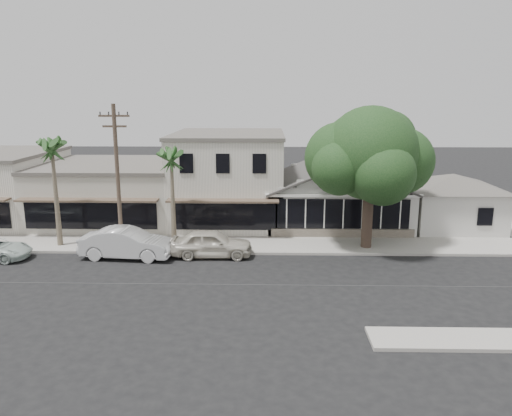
{
  "coord_description": "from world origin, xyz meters",
  "views": [
    {
      "loc": [
        -0.05,
        -23.99,
        9.48
      ],
      "look_at": [
        -0.76,
        6.0,
        2.67
      ],
      "focal_mm": 35.0,
      "sensor_mm": 36.0,
      "label": 1
    }
  ],
  "objects_px": {
    "utility_pole": "(118,176)",
    "car_1": "(127,243)",
    "car_0": "(211,243)",
    "shade_tree": "(368,156)"
  },
  "relations": [
    {
      "from": "car_0",
      "to": "car_1",
      "type": "relative_size",
      "value": 0.89
    },
    {
      "from": "car_0",
      "to": "shade_tree",
      "type": "height_order",
      "value": "shade_tree"
    },
    {
      "from": "car_0",
      "to": "car_1",
      "type": "distance_m",
      "value": 5.01
    },
    {
      "from": "utility_pole",
      "to": "car_1",
      "type": "relative_size",
      "value": 1.65
    },
    {
      "from": "utility_pole",
      "to": "car_1",
      "type": "bearing_deg",
      "value": -59.29
    },
    {
      "from": "utility_pole",
      "to": "car_0",
      "type": "height_order",
      "value": "utility_pole"
    },
    {
      "from": "car_1",
      "to": "utility_pole",
      "type": "bearing_deg",
      "value": 35.76
    },
    {
      "from": "car_1",
      "to": "car_0",
      "type": "bearing_deg",
      "value": -80.93
    },
    {
      "from": "car_0",
      "to": "utility_pole",
      "type": "bearing_deg",
      "value": 82.12
    },
    {
      "from": "utility_pole",
      "to": "shade_tree",
      "type": "bearing_deg",
      "value": 5.07
    }
  ]
}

